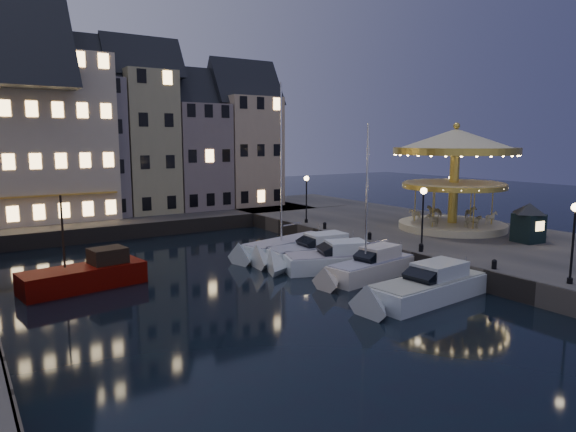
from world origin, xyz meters
TOP-DOWN VIEW (x-y plane):
  - ground at (0.00, 0.00)m, footprint 160.00×160.00m
  - quay_east at (14.00, 6.00)m, footprint 16.00×56.00m
  - quay_north at (-8.00, 28.00)m, footprint 44.00×12.00m
  - quaywall_e at (6.00, 6.00)m, footprint 0.15×44.00m
  - quaywall_n at (-6.00, 22.00)m, footprint 48.00×0.15m
  - streetlamp_a at (7.20, -9.00)m, footprint 0.44×0.44m
  - streetlamp_b at (7.20, 1.00)m, footprint 0.44×0.44m
  - streetlamp_c at (7.20, 14.50)m, footprint 0.44×0.44m
  - streetlamp_d at (18.50, 8.00)m, footprint 0.44×0.44m
  - bollard_a at (6.60, -5.00)m, footprint 0.30×0.30m
  - bollard_b at (6.60, 0.50)m, footprint 0.30×0.30m
  - bollard_c at (6.60, 5.50)m, footprint 0.30×0.30m
  - bollard_d at (6.60, 11.00)m, footprint 0.30×0.30m
  - townhouse_nb at (-14.05, 30.00)m, footprint 6.16×8.00m
  - townhouse_nc at (-8.00, 30.00)m, footprint 6.82×8.00m
  - townhouse_nd at (-2.25, 30.00)m, footprint 5.50×8.00m
  - townhouse_ne at (3.20, 30.00)m, footprint 6.16×8.00m
  - townhouse_nf at (9.25, 30.00)m, footprint 6.82×8.00m
  - hotel_corner at (-14.00, 30.00)m, footprint 17.60×9.00m
  - motorboat_b at (1.83, -4.11)m, footprint 8.72×3.18m
  - motorboat_c at (2.28, 0.85)m, footprint 7.78×3.07m
  - motorboat_d at (1.54, 3.85)m, footprint 7.78×4.86m
  - motorboat_e at (2.02, 6.59)m, footprint 8.40×3.03m
  - motorboat_f at (1.49, 9.40)m, footprint 9.09×4.28m
  - red_fishing_boat at (-12.85, 8.41)m, footprint 7.16×3.36m
  - carousel at (15.39, 5.16)m, footprint 9.94×9.94m
  - ticket_kiosk at (15.48, -1.48)m, footprint 2.74×2.74m

SIDE VIEW (x-z plane):
  - ground at x=0.00m, z-range 0.00..0.00m
  - motorboat_f at x=1.49m, z-range -5.51..6.56m
  - motorboat_d at x=1.54m, z-range -0.43..1.72m
  - motorboat_e at x=2.02m, z-range -0.43..1.72m
  - motorboat_b at x=1.83m, z-range -0.43..1.72m
  - quay_east at x=14.00m, z-range 0.00..1.30m
  - quay_north at x=-8.00m, z-range 0.00..1.30m
  - quaywall_e at x=6.00m, z-range 0.00..1.30m
  - quaywall_n at x=-6.00m, z-range 0.00..1.30m
  - motorboat_c at x=2.28m, z-range -4.46..5.81m
  - red_fishing_boat at x=-12.85m, z-range -2.19..3.57m
  - bollard_a at x=6.60m, z-range 1.32..1.89m
  - bollard_b at x=6.60m, z-range 1.32..1.89m
  - bollard_c at x=6.60m, z-range 1.32..1.89m
  - bollard_d at x=6.60m, z-range 1.32..1.89m
  - ticket_kiosk at x=15.48m, z-range 1.60..4.82m
  - streetlamp_a at x=7.20m, z-range 1.93..6.10m
  - streetlamp_b at x=7.20m, z-range 1.93..6.10m
  - streetlamp_c at x=7.20m, z-range 1.93..6.10m
  - streetlamp_d at x=18.50m, z-range 1.93..6.10m
  - carousel at x=15.39m, z-range 2.68..11.38m
  - townhouse_ne at x=3.20m, z-range 1.38..14.18m
  - townhouse_nb at x=-14.05m, z-range 1.38..15.18m
  - townhouse_nf at x=9.25m, z-range 1.38..15.18m
  - townhouse_nc at x=-8.00m, z-range 1.38..16.18m
  - townhouse_nd at x=-2.25m, z-range 1.38..17.18m
  - hotel_corner at x=-14.00m, z-range 1.38..18.18m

